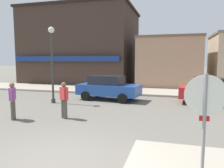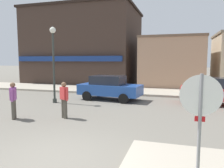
{
  "view_description": "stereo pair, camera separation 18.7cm",
  "coord_description": "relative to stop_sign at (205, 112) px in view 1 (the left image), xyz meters",
  "views": [
    {
      "loc": [
        2.8,
        -4.83,
        2.56
      ],
      "look_at": [
        0.21,
        4.5,
        1.5
      ],
      "focal_mm": 35.0,
      "sensor_mm": 36.0,
      "label": 1
    },
    {
      "loc": [
        2.98,
        -4.78,
        2.56
      ],
      "look_at": [
        0.21,
        4.5,
        1.5
      ],
      "focal_mm": 35.0,
      "sensor_mm": 36.0,
      "label": 2
    }
  ],
  "objects": [
    {
      "name": "lamp_post",
      "position": [
        -7.53,
        6.9,
        1.44
      ],
      "size": [
        0.36,
        0.36,
        4.54
      ],
      "color": "#333833",
      "rests_on": "ground"
    },
    {
      "name": "parked_car_second",
      "position": [
        1.72,
        8.97,
        -0.71
      ],
      "size": [
        4.1,
        2.06,
        1.56
      ],
      "color": "red",
      "rests_on": "ground"
    },
    {
      "name": "building_corner_shop",
      "position": [
        -10.74,
        19.07,
        2.58
      ],
      "size": [
        11.91,
        9.17,
        8.2
      ],
      "color": "#3D2D26",
      "rests_on": "ground"
    },
    {
      "name": "building_storefront_left_near",
      "position": [
        -1.02,
        17.58,
        0.84
      ],
      "size": [
        5.8,
        6.31,
        4.71
      ],
      "color": "tan",
      "rests_on": "ground"
    },
    {
      "name": "ground_plane",
      "position": [
        -3.45,
        0.2,
        -1.52
      ],
      "size": [
        160.0,
        160.0,
        0.0
      ],
      "primitive_type": "plane",
      "color": "#6B665B"
    },
    {
      "name": "pedestrian_crossing_far",
      "position": [
        -7.24,
        3.12,
        -0.65
      ],
      "size": [
        0.37,
        0.52,
        1.61
      ],
      "color": "#4C473D",
      "rests_on": "ground"
    },
    {
      "name": "stop_sign",
      "position": [
        0.0,
        0.0,
        0.0
      ],
      "size": [
        0.82,
        0.07,
        2.3
      ],
      "color": "gray",
      "rests_on": "ground"
    },
    {
      "name": "kerb_far",
      "position": [
        -3.45,
        12.73,
        -1.44
      ],
      "size": [
        80.0,
        4.0,
        0.15
      ],
      "primitive_type": "cube",
      "color": "#A89E8C",
      "rests_on": "ground"
    },
    {
      "name": "pedestrian_crossing_near",
      "position": [
        -5.2,
        3.89,
        -0.65
      ],
      "size": [
        0.52,
        0.37,
        1.61
      ],
      "color": "#4C473D",
      "rests_on": "ground"
    },
    {
      "name": "parked_car_nearest",
      "position": [
        -4.63,
        8.77,
        -0.71
      ],
      "size": [
        4.17,
        2.23,
        1.56
      ],
      "color": "#234C9E",
      "rests_on": "ground"
    }
  ]
}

